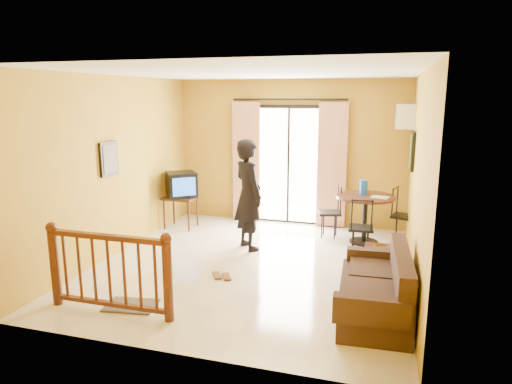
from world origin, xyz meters
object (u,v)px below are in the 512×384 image
(dining_table, at_px, (365,205))
(sofa, at_px, (378,291))
(coffee_table, at_px, (381,261))
(standing_person, at_px, (248,195))
(television, at_px, (181,185))

(dining_table, xyz_separation_m, sofa, (0.32, -2.69, -0.37))
(coffee_table, height_order, standing_person, standing_person)
(dining_table, distance_m, sofa, 2.73)
(dining_table, height_order, standing_person, standing_person)
(television, height_order, standing_person, standing_person)
(dining_table, relative_size, sofa, 0.59)
(television, relative_size, standing_person, 0.39)
(television, distance_m, standing_person, 1.76)
(coffee_table, relative_size, standing_person, 0.47)
(sofa, relative_size, standing_person, 0.92)
(television, bearing_deg, dining_table, -36.50)
(coffee_table, bearing_deg, dining_table, 101.36)
(sofa, bearing_deg, standing_person, 136.10)
(television, bearing_deg, sofa, -72.68)
(coffee_table, height_order, sofa, sofa)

